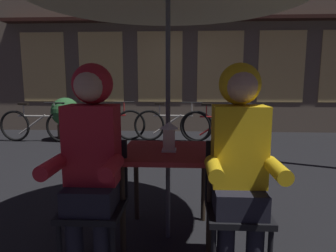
{
  "coord_description": "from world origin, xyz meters",
  "views": [
    {
      "loc": [
        0.12,
        -2.28,
        1.29
      ],
      "look_at": [
        0.0,
        0.0,
        0.93
      ],
      "focal_mm": 31.6,
      "sensor_mm": 36.0,
      "label": 1
    }
  ],
  "objects_px": {
    "person_left_hooded": "(91,148)",
    "bicycle_nearest": "(38,125)",
    "cafe_table": "(168,162)",
    "potted_plant": "(66,115)",
    "bicycle_third": "(173,125)",
    "chair_right": "(236,200)",
    "lantern": "(169,136)",
    "chair_left": "(96,197)",
    "bicycle_fourth": "(220,127)",
    "bicycle_second": "(106,125)",
    "person_right_hooded": "(240,150)"
  },
  "relations": [
    {
      "from": "chair_right",
      "to": "bicycle_nearest",
      "type": "bearing_deg",
      "value": 130.19
    },
    {
      "from": "potted_plant",
      "to": "lantern",
      "type": "bearing_deg",
      "value": -58.26
    },
    {
      "from": "cafe_table",
      "to": "chair_left",
      "type": "relative_size",
      "value": 0.85
    },
    {
      "from": "cafe_table",
      "to": "lantern",
      "type": "relative_size",
      "value": 3.2
    },
    {
      "from": "cafe_table",
      "to": "lantern",
      "type": "xyz_separation_m",
      "value": [
        0.01,
        -0.03,
        0.22
      ]
    },
    {
      "from": "chair_left",
      "to": "bicycle_nearest",
      "type": "xyz_separation_m",
      "value": [
        -2.45,
        4.03,
        -0.14
      ]
    },
    {
      "from": "cafe_table",
      "to": "chair_right",
      "type": "relative_size",
      "value": 0.85
    },
    {
      "from": "lantern",
      "to": "person_left_hooded",
      "type": "height_order",
      "value": "person_left_hooded"
    },
    {
      "from": "lantern",
      "to": "potted_plant",
      "type": "height_order",
      "value": "lantern"
    },
    {
      "from": "bicycle_second",
      "to": "potted_plant",
      "type": "bearing_deg",
      "value": 178.01
    },
    {
      "from": "chair_right",
      "to": "bicycle_third",
      "type": "height_order",
      "value": "chair_right"
    },
    {
      "from": "lantern",
      "to": "bicycle_third",
      "type": "xyz_separation_m",
      "value": [
        -0.11,
        3.91,
        -0.51
      ]
    },
    {
      "from": "person_left_hooded",
      "to": "bicycle_nearest",
      "type": "distance_m",
      "value": 4.79
    },
    {
      "from": "chair_left",
      "to": "bicycle_third",
      "type": "xyz_separation_m",
      "value": [
        0.38,
        4.24,
        -0.14
      ]
    },
    {
      "from": "lantern",
      "to": "person_left_hooded",
      "type": "xyz_separation_m",
      "value": [
        -0.49,
        -0.39,
        -0.01
      ]
    },
    {
      "from": "lantern",
      "to": "bicycle_second",
      "type": "xyz_separation_m",
      "value": [
        -1.54,
        3.86,
        -0.51
      ]
    },
    {
      "from": "cafe_table",
      "to": "potted_plant",
      "type": "relative_size",
      "value": 0.8
    },
    {
      "from": "bicycle_nearest",
      "to": "bicycle_third",
      "type": "height_order",
      "value": "same"
    },
    {
      "from": "chair_left",
      "to": "bicycle_second",
      "type": "xyz_separation_m",
      "value": [
        -1.04,
        4.2,
        -0.14
      ]
    },
    {
      "from": "chair_right",
      "to": "potted_plant",
      "type": "bearing_deg",
      "value": 124.24
    },
    {
      "from": "cafe_table",
      "to": "bicycle_third",
      "type": "height_order",
      "value": "bicycle_third"
    },
    {
      "from": "cafe_table",
      "to": "person_right_hooded",
      "type": "bearing_deg",
      "value": -41.57
    },
    {
      "from": "cafe_table",
      "to": "bicycle_nearest",
      "type": "xyz_separation_m",
      "value": [
        -2.93,
        3.66,
        -0.29
      ]
    },
    {
      "from": "person_right_hooded",
      "to": "bicycle_second",
      "type": "bearing_deg",
      "value": 115.23
    },
    {
      "from": "chair_left",
      "to": "person_left_hooded",
      "type": "height_order",
      "value": "person_left_hooded"
    },
    {
      "from": "person_left_hooded",
      "to": "bicycle_nearest",
      "type": "bearing_deg",
      "value": 120.89
    },
    {
      "from": "chair_right",
      "to": "bicycle_fourth",
      "type": "relative_size",
      "value": 0.53
    },
    {
      "from": "chair_left",
      "to": "chair_right",
      "type": "relative_size",
      "value": 1.0
    },
    {
      "from": "chair_left",
      "to": "person_left_hooded",
      "type": "distance_m",
      "value": 0.36
    },
    {
      "from": "bicycle_nearest",
      "to": "potted_plant",
      "type": "xyz_separation_m",
      "value": [
        0.53,
        0.2,
        0.2
      ]
    },
    {
      "from": "person_right_hooded",
      "to": "bicycle_nearest",
      "type": "relative_size",
      "value": 0.83
    },
    {
      "from": "potted_plant",
      "to": "bicycle_fourth",
      "type": "bearing_deg",
      "value": -3.44
    },
    {
      "from": "chair_right",
      "to": "bicycle_third",
      "type": "xyz_separation_m",
      "value": [
        -0.58,
        4.24,
        -0.14
      ]
    },
    {
      "from": "bicycle_third",
      "to": "potted_plant",
      "type": "xyz_separation_m",
      "value": [
        -2.3,
        -0.02,
        0.2
      ]
    },
    {
      "from": "person_left_hooded",
      "to": "potted_plant",
      "type": "relative_size",
      "value": 1.52
    },
    {
      "from": "cafe_table",
      "to": "bicycle_fourth",
      "type": "relative_size",
      "value": 0.45
    },
    {
      "from": "cafe_table",
      "to": "chair_left",
      "type": "height_order",
      "value": "chair_left"
    },
    {
      "from": "lantern",
      "to": "bicycle_fourth",
      "type": "height_order",
      "value": "lantern"
    },
    {
      "from": "person_right_hooded",
      "to": "potted_plant",
      "type": "xyz_separation_m",
      "value": [
        -2.88,
        4.28,
        -0.3
      ]
    },
    {
      "from": "bicycle_third",
      "to": "chair_right",
      "type": "bearing_deg",
      "value": -82.22
    },
    {
      "from": "bicycle_nearest",
      "to": "potted_plant",
      "type": "distance_m",
      "value": 0.6
    },
    {
      "from": "chair_right",
      "to": "bicycle_fourth",
      "type": "xyz_separation_m",
      "value": [
        0.38,
        4.03,
        -0.14
      ]
    },
    {
      "from": "chair_right",
      "to": "person_left_hooded",
      "type": "relative_size",
      "value": 0.62
    },
    {
      "from": "cafe_table",
      "to": "bicycle_third",
      "type": "xyz_separation_m",
      "value": [
        -0.1,
        3.87,
        -0.29
      ]
    },
    {
      "from": "person_right_hooded",
      "to": "bicycle_second",
      "type": "height_order",
      "value": "person_right_hooded"
    },
    {
      "from": "person_left_hooded",
      "to": "bicycle_fourth",
      "type": "bearing_deg",
      "value": 71.85
    },
    {
      "from": "cafe_table",
      "to": "lantern",
      "type": "bearing_deg",
      "value": -72.22
    },
    {
      "from": "person_right_hooded",
      "to": "bicycle_fourth",
      "type": "height_order",
      "value": "person_right_hooded"
    },
    {
      "from": "chair_left",
      "to": "bicycle_nearest",
      "type": "distance_m",
      "value": 4.72
    },
    {
      "from": "chair_left",
      "to": "bicycle_second",
      "type": "height_order",
      "value": "chair_left"
    }
  ]
}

